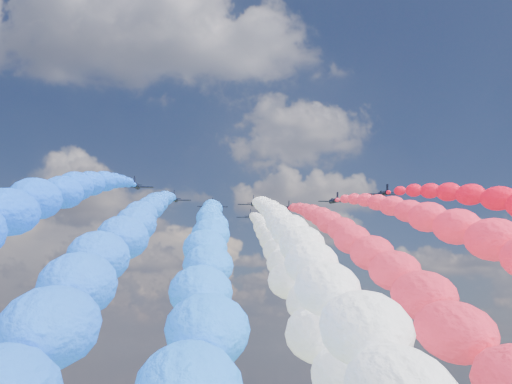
{
  "coord_description": "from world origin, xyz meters",
  "views": [
    {
      "loc": [
        -10.96,
        -159.58,
        55.74
      ],
      "look_at": [
        0.0,
        4.0,
        96.61
      ],
      "focal_mm": 43.91,
      "sensor_mm": 36.0,
      "label": 1
    }
  ],
  "objects": [
    {
      "name": "jet_7",
      "position": [
        32.56,
        -4.66,
        94.61
      ],
      "size": [
        8.54,
        11.7,
        4.49
      ],
      "primitive_type": null,
      "rotation": [
        0.18,
        0.0,
        -0.0
      ],
      "color": "black"
    },
    {
      "name": "trail_4",
      "position": [
        -0.13,
        -41.37,
        73.48
      ],
      "size": [
        6.71,
        133.94,
        47.27
      ],
      "primitive_type": null,
      "color": "white"
    },
    {
      "name": "jet_3",
      "position": [
        -0.46,
        9.47,
        94.61
      ],
      "size": [
        8.92,
        11.98,
        4.49
      ],
      "primitive_type": null,
      "rotation": [
        0.18,
        0.0,
        -0.04
      ],
      "color": "black"
    },
    {
      "name": "trail_0",
      "position": [
        -30.55,
        -76.46,
        73.48
      ],
      "size": [
        6.71,
        133.94,
        47.27
      ],
      "primitive_type": null,
      "color": "blue"
    },
    {
      "name": "jet_5",
      "position": [
        9.94,
        15.39,
        94.61
      ],
      "size": [
        8.93,
        11.98,
        4.49
      ],
      "primitive_type": null,
      "rotation": [
        0.18,
        0.0,
        -0.04
      ],
      "color": "black"
    },
    {
      "name": "jet_2",
      "position": [
        -11.64,
        13.03,
        94.61
      ],
      "size": [
        8.71,
        11.82,
        4.49
      ],
      "primitive_type": null,
      "rotation": [
        0.18,
        0.0,
        -0.02
      ],
      "color": "black"
    },
    {
      "name": "trail_3",
      "position": [
        -0.46,
        -58.91,
        73.48
      ],
      "size": [
        6.71,
        133.94,
        47.27
      ],
      "primitive_type": null,
      "color": "white"
    },
    {
      "name": "trail_6",
      "position": [
        21.38,
        -63.87,
        73.48
      ],
      "size": [
        6.71,
        133.94,
        47.27
      ],
      "primitive_type": null,
      "color": "#F32240"
    },
    {
      "name": "jet_1",
      "position": [
        -21.8,
        5.6,
        94.61
      ],
      "size": [
        8.52,
        11.69,
        4.49
      ],
      "primitive_type": null,
      "rotation": [
        0.18,
        0.0,
        0.0
      ],
      "color": "black"
    },
    {
      "name": "trail_5",
      "position": [
        9.94,
        -53.0,
        73.48
      ],
      "size": [
        6.71,
        133.94,
        47.27
      ],
      "primitive_type": null,
      "color": "red"
    },
    {
      "name": "jet_6",
      "position": [
        21.38,
        4.52,
        94.61
      ],
      "size": [
        9.0,
        12.04,
        4.49
      ],
      "primitive_type": null,
      "rotation": [
        0.18,
        0.0,
        0.04
      ],
      "color": "black"
    },
    {
      "name": "trail_2",
      "position": [
        -11.64,
        -55.35,
        73.48
      ],
      "size": [
        6.71,
        133.94,
        47.27
      ],
      "primitive_type": null,
      "color": "blue"
    },
    {
      "name": "jet_4",
      "position": [
        -0.13,
        27.01,
        94.61
      ],
      "size": [
        9.17,
        12.16,
        4.49
      ],
      "primitive_type": null,
      "rotation": [
        0.18,
        0.0,
        -0.06
      ],
      "color": "black"
    },
    {
      "name": "trail_1",
      "position": [
        -21.8,
        -62.78,
        73.48
      ],
      "size": [
        6.71,
        133.94,
        47.27
      ],
      "primitive_type": null,
      "color": "blue"
    },
    {
      "name": "jet_0",
      "position": [
        -30.55,
        -8.08,
        94.61
      ],
      "size": [
        8.73,
        11.84,
        4.49
      ],
      "primitive_type": null,
      "rotation": [
        0.18,
        0.0,
        0.02
      ],
      "color": "black"
    }
  ]
}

